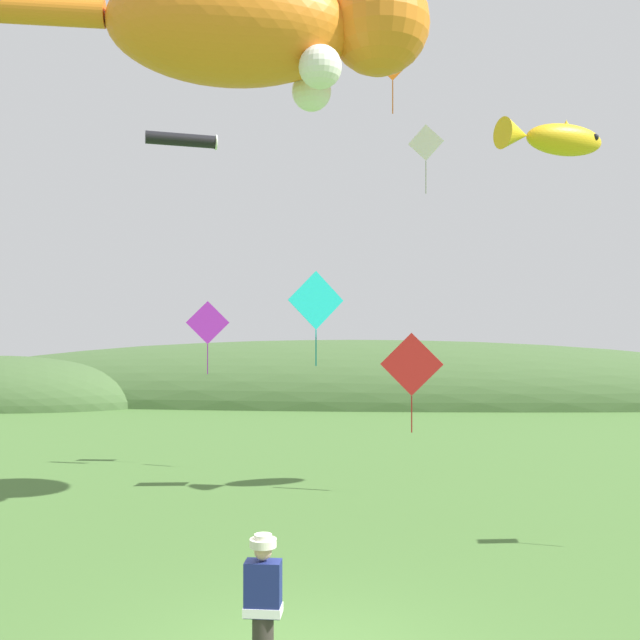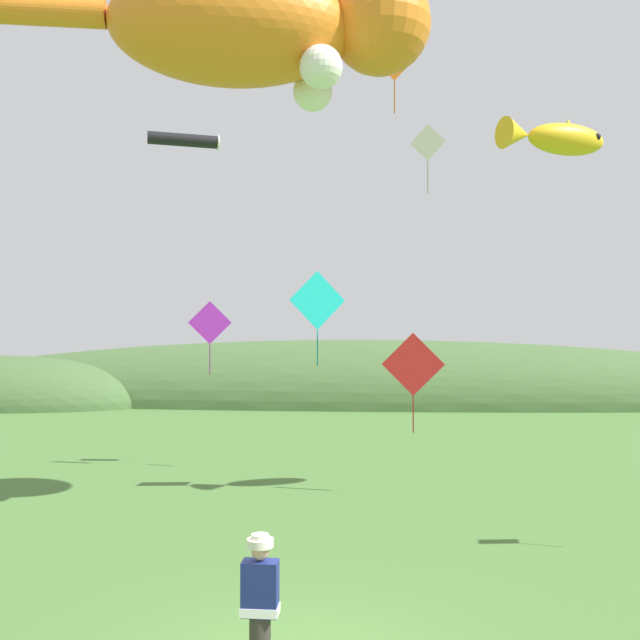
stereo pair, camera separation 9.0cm
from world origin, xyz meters
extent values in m
ellipsoid|color=#426033|center=(0.00, 32.57, 0.00)|extent=(55.37, 10.44, 7.15)
ellipsoid|color=#426033|center=(-19.42, 29.42, 0.00)|extent=(16.82, 8.44, 5.43)
cube|color=navy|center=(-0.32, -0.69, 1.18)|extent=(0.40, 0.25, 0.60)
cube|color=white|center=(-0.32, -0.69, 0.94)|extent=(0.42, 0.27, 0.10)
sphere|color=tan|center=(-0.32, -0.69, 1.59)|extent=(0.20, 0.20, 0.20)
cylinder|color=beige|center=(-0.32, -0.69, 1.68)|extent=(0.30, 0.30, 0.09)
cylinder|color=beige|center=(-0.32, -0.69, 1.74)|extent=(0.20, 0.20, 0.07)
ellipsoid|color=orange|center=(-2.11, 6.55, 10.64)|extent=(5.74, 3.76, 2.52)
ellipsoid|color=white|center=(-1.86, 6.60, 10.18)|extent=(3.67, 2.17, 1.39)
sphere|color=orange|center=(1.10, 7.20, 10.89)|extent=(2.27, 2.27, 2.27)
cone|color=#522A0A|center=(0.98, 7.81, 11.71)|extent=(0.95, 0.95, 0.76)
sphere|color=white|center=(-0.44, 7.67, 9.57)|extent=(0.91, 0.91, 0.91)
sphere|color=white|center=(-0.14, 6.17, 9.57)|extent=(0.91, 0.91, 0.91)
cylinder|color=orange|center=(-6.06, 5.76, 10.76)|extent=(2.84, 1.14, 0.61)
ellipsoid|color=gold|center=(5.55, 8.74, 8.62)|extent=(2.26, 1.60, 0.75)
cone|color=gold|center=(4.27, 8.16, 8.62)|extent=(0.93, 0.96, 0.75)
cone|color=gold|center=(5.61, 8.77, 8.94)|extent=(0.46, 0.46, 0.35)
sphere|color=black|center=(6.28, 8.79, 8.69)|extent=(0.17, 0.17, 0.17)
cylinder|color=black|center=(-4.40, 11.11, 9.45)|extent=(1.96, 1.03, 0.36)
torus|color=white|center=(-3.48, 11.45, 9.45)|extent=(0.21, 0.43, 0.44)
cube|color=purple|center=(-3.94, 12.47, 4.31)|extent=(1.27, 0.29, 1.29)
cylinder|color=black|center=(-3.94, 12.48, 4.31)|extent=(0.85, 0.20, 0.02)
cube|color=#6B1A7C|center=(-3.94, 12.47, 3.21)|extent=(0.03, 0.01, 0.90)
cube|color=red|center=(1.92, 9.04, 3.23)|extent=(1.54, 0.24, 1.55)
cylinder|color=black|center=(1.92, 9.05, 3.23)|extent=(1.03, 0.16, 0.02)
cube|color=maroon|center=(1.92, 9.04, 2.00)|extent=(0.03, 0.01, 0.90)
cube|color=orange|center=(1.53, 10.61, 11.47)|extent=(1.31, 0.05, 1.31)
cylinder|color=black|center=(1.53, 10.62, 11.47)|extent=(0.88, 0.04, 0.02)
cube|color=#A95011|center=(1.53, 10.61, 10.37)|extent=(0.03, 0.01, 0.90)
cube|color=white|center=(2.43, 10.79, 9.17)|extent=(0.95, 0.33, 0.99)
cylinder|color=black|center=(2.43, 10.81, 9.17)|extent=(0.64, 0.23, 0.02)
cube|color=#A9A9A9|center=(2.43, 10.79, 8.22)|extent=(0.03, 0.02, 0.90)
cube|color=#19BFBF|center=(-0.44, 9.04, 4.81)|extent=(1.35, 0.60, 1.46)
cylinder|color=black|center=(-0.44, 9.05, 4.81)|extent=(0.91, 0.41, 0.02)
cube|color=#118585|center=(-0.44, 9.04, 3.63)|extent=(0.03, 0.02, 0.90)
camera|label=1|loc=(0.84, -8.57, 4.03)|focal=40.00mm
camera|label=2|loc=(0.93, -8.57, 4.03)|focal=40.00mm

